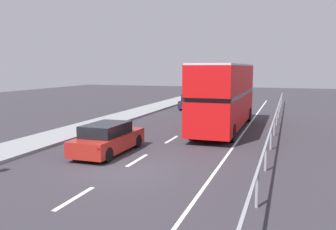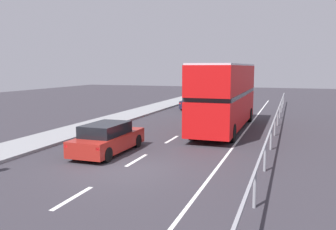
% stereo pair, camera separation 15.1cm
% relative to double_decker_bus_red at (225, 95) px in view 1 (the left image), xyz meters
% --- Properties ---
extents(ground_plane, '(75.06, 120.00, 0.10)m').
position_rel_double_decker_bus_red_xyz_m(ground_plane, '(-2.17, -10.07, -2.27)').
color(ground_plane, '#322E36').
extents(lane_paint_markings, '(3.62, 46.00, 0.01)m').
position_rel_double_decker_bus_red_xyz_m(lane_paint_markings, '(-0.01, -1.30, -2.21)').
color(lane_paint_markings, silver).
rests_on(lane_paint_markings, ground).
extents(bridge_side_railing, '(0.10, 42.00, 1.09)m').
position_rel_double_decker_bus_red_xyz_m(bridge_side_railing, '(3.10, -1.07, -1.32)').
color(bridge_side_railing, gray).
rests_on(bridge_side_railing, ground).
extents(double_decker_bus_red, '(2.51, 10.73, 4.13)m').
position_rel_double_decker_bus_red_xyz_m(double_decker_bus_red, '(0.00, 0.00, 0.00)').
color(double_decker_bus_red, red).
rests_on(double_decker_bus_red, ground).
extents(hatchback_car_near, '(1.78, 4.44, 1.40)m').
position_rel_double_decker_bus_red_xyz_m(hatchback_car_near, '(-3.96, -8.03, -1.54)').
color(hatchback_car_near, maroon).
rests_on(hatchback_car_near, ground).
extents(sedan_car_ahead, '(1.85, 4.31, 1.41)m').
position_rel_double_decker_bus_red_xyz_m(sedan_car_ahead, '(-4.87, 10.65, -1.54)').
color(sedan_car_ahead, '#1D1F35').
rests_on(sedan_car_ahead, ground).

